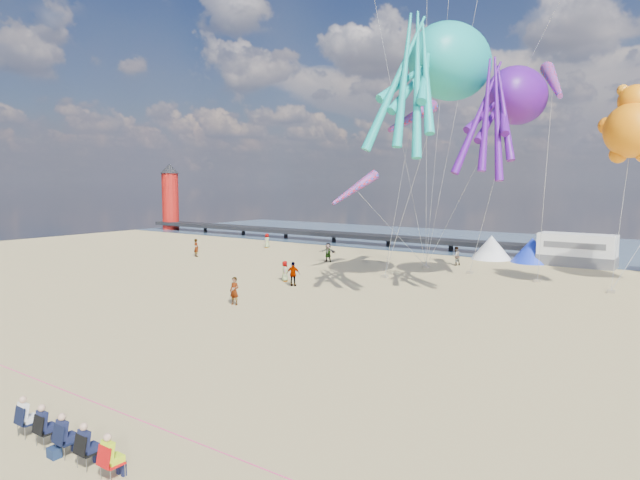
{
  "coord_description": "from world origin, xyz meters",
  "views": [
    {
      "loc": [
        17.44,
        -16.14,
        7.91
      ],
      "look_at": [
        1.38,
        6.0,
        5.03
      ],
      "focal_mm": 32.0,
      "sensor_mm": 36.0,
      "label": 1
    }
  ],
  "objects_px": {
    "motorhome_0": "(577,250)",
    "kite_octopus_teal": "(450,62)",
    "lighthouse": "(170,201)",
    "beachgoer_3": "(293,274)",
    "kite_teddy_orange": "(633,130)",
    "beachgoer_1": "(456,256)",
    "sandbag_e": "(426,267)",
    "sandbag_c": "(611,292)",
    "windsock_mid": "(553,81)",
    "tent_blue": "(532,250)",
    "windsock_right": "(355,189)",
    "beachgoer_0": "(267,241)",
    "standing_person": "(234,291)",
    "tent_white": "(491,247)",
    "spectator_row": "(67,434)",
    "beachgoer_5": "(196,248)",
    "sandbag_b": "(470,273)",
    "beachgoer_6": "(285,271)",
    "cooler_navy": "(54,453)",
    "kite_octopus_purple": "(517,96)",
    "beachgoer_4": "(328,252)",
    "sandbag_a": "(385,276)",
    "windsock_left": "(412,118)",
    "sandbag_d": "(537,281)"
  },
  "relations": [
    {
      "from": "motorhome_0",
      "to": "kite_octopus_teal",
      "type": "height_order",
      "value": "kite_octopus_teal"
    },
    {
      "from": "lighthouse",
      "to": "beachgoer_3",
      "type": "relative_size",
      "value": 4.91
    },
    {
      "from": "kite_octopus_teal",
      "to": "kite_teddy_orange",
      "type": "relative_size",
      "value": 1.9
    },
    {
      "from": "beachgoer_1",
      "to": "sandbag_e",
      "type": "bearing_deg",
      "value": 1.9
    },
    {
      "from": "sandbag_c",
      "to": "windsock_mid",
      "type": "distance_m",
      "value": 15.25
    },
    {
      "from": "tent_blue",
      "to": "windsock_right",
      "type": "bearing_deg",
      "value": -125.86
    },
    {
      "from": "beachgoer_0",
      "to": "kite_octopus_teal",
      "type": "relative_size",
      "value": 0.15
    },
    {
      "from": "standing_person",
      "to": "kite_octopus_teal",
      "type": "height_order",
      "value": "kite_octopus_teal"
    },
    {
      "from": "tent_white",
      "to": "kite_teddy_orange",
      "type": "distance_m",
      "value": 22.05
    },
    {
      "from": "spectator_row",
      "to": "beachgoer_5",
      "type": "relative_size",
      "value": 3.28
    },
    {
      "from": "lighthouse",
      "to": "standing_person",
      "type": "relative_size",
      "value": 5.01
    },
    {
      "from": "kite_teddy_orange",
      "to": "tent_blue",
      "type": "bearing_deg",
      "value": 123.16
    },
    {
      "from": "sandbag_b",
      "to": "sandbag_e",
      "type": "relative_size",
      "value": 1.0
    },
    {
      "from": "beachgoer_3",
      "to": "sandbag_c",
      "type": "distance_m",
      "value": 22.63
    },
    {
      "from": "sandbag_b",
      "to": "standing_person",
      "type": "bearing_deg",
      "value": -110.53
    },
    {
      "from": "standing_person",
      "to": "kite_octopus_teal",
      "type": "distance_m",
      "value": 20.73
    },
    {
      "from": "beachgoer_6",
      "to": "windsock_right",
      "type": "relative_size",
      "value": 0.31
    },
    {
      "from": "tent_blue",
      "to": "cooler_navy",
      "type": "distance_m",
      "value": 48.03
    },
    {
      "from": "sandbag_e",
      "to": "kite_octopus_purple",
      "type": "height_order",
      "value": "kite_octopus_purple"
    },
    {
      "from": "beachgoer_3",
      "to": "windsock_right",
      "type": "bearing_deg",
      "value": -109.65
    },
    {
      "from": "sandbag_c",
      "to": "windsock_right",
      "type": "relative_size",
      "value": 0.1
    },
    {
      "from": "tent_white",
      "to": "sandbag_b",
      "type": "xyz_separation_m",
      "value": [
        1.72,
        -10.12,
        -1.09
      ]
    },
    {
      "from": "sandbag_e",
      "to": "cooler_navy",
      "type": "bearing_deg",
      "value": -79.94
    },
    {
      "from": "beachgoer_0",
      "to": "beachgoer_6",
      "type": "relative_size",
      "value": 1.06
    },
    {
      "from": "beachgoer_3",
      "to": "beachgoer_4",
      "type": "distance_m",
      "value": 13.1
    },
    {
      "from": "standing_person",
      "to": "sandbag_a",
      "type": "height_order",
      "value": "standing_person"
    },
    {
      "from": "beachgoer_1",
      "to": "sandbag_c",
      "type": "height_order",
      "value": "beachgoer_1"
    },
    {
      "from": "kite_octopus_purple",
      "to": "beachgoer_5",
      "type": "bearing_deg",
      "value": 172.73
    },
    {
      "from": "tent_white",
      "to": "sandbag_b",
      "type": "bearing_deg",
      "value": -80.35
    },
    {
      "from": "lighthouse",
      "to": "spectator_row",
      "type": "height_order",
      "value": "lighthouse"
    },
    {
      "from": "beachgoer_1",
      "to": "windsock_left",
      "type": "relative_size",
      "value": 0.26
    },
    {
      "from": "beachgoer_5",
      "to": "kite_octopus_teal",
      "type": "xyz_separation_m",
      "value": [
        29.07,
        -3.41,
        14.8
      ]
    },
    {
      "from": "sandbag_e",
      "to": "spectator_row",
      "type": "bearing_deg",
      "value": -79.59
    },
    {
      "from": "kite_teddy_orange",
      "to": "windsock_right",
      "type": "bearing_deg",
      "value": -179.41
    },
    {
      "from": "kite_octopus_teal",
      "to": "windsock_right",
      "type": "bearing_deg",
      "value": 153.64
    },
    {
      "from": "spectator_row",
      "to": "sandbag_a",
      "type": "distance_m",
      "value": 32.66
    },
    {
      "from": "tent_white",
      "to": "cooler_navy",
      "type": "distance_m",
      "value": 48.2
    },
    {
      "from": "tent_blue",
      "to": "spectator_row",
      "type": "relative_size",
      "value": 0.66
    },
    {
      "from": "tent_white",
      "to": "beachgoer_4",
      "type": "height_order",
      "value": "tent_white"
    },
    {
      "from": "beachgoer_1",
      "to": "sandbag_d",
      "type": "distance_m",
      "value": 9.79
    },
    {
      "from": "tent_white",
      "to": "sandbag_a",
      "type": "bearing_deg",
      "value": -101.41
    },
    {
      "from": "beachgoer_1",
      "to": "windsock_left",
      "type": "bearing_deg",
      "value": 28.76
    },
    {
      "from": "beachgoer_1",
      "to": "sandbag_c",
      "type": "distance_m",
      "value": 15.34
    },
    {
      "from": "spectator_row",
      "to": "windsock_right",
      "type": "xyz_separation_m",
      "value": [
        -11.13,
        32.78,
        6.54
      ]
    },
    {
      "from": "standing_person",
      "to": "sandbag_e",
      "type": "distance_m",
      "value": 21.47
    },
    {
      "from": "spectator_row",
      "to": "windsock_right",
      "type": "relative_size",
      "value": 1.18
    },
    {
      "from": "lighthouse",
      "to": "beachgoer_1",
      "type": "bearing_deg",
      "value": -10.84
    },
    {
      "from": "sandbag_c",
      "to": "windsock_right",
      "type": "height_order",
      "value": "windsock_right"
    },
    {
      "from": "beachgoer_6",
      "to": "windsock_mid",
      "type": "xyz_separation_m",
      "value": [
        17.59,
        7.88,
        13.9
      ]
    },
    {
      "from": "tent_blue",
      "to": "kite_octopus_purple",
      "type": "bearing_deg",
      "value": -79.5
    }
  ]
}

